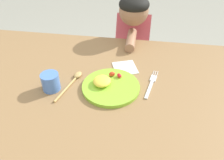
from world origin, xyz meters
The scene contains 7 objects.
dining_table centered at (0.00, 0.00, 0.62)m, with size 1.46×0.93×0.69m.
plate centered at (0.07, 0.00, 0.71)m, with size 0.26×0.26×0.05m.
fork centered at (0.25, 0.05, 0.70)m, with size 0.06×0.21×0.01m.
spoon centered at (-0.10, 0.02, 0.70)m, with size 0.08×0.22×0.02m.
drinking_cup centered at (-0.18, -0.04, 0.73)m, with size 0.08×0.08×0.08m, color #4D7DD7.
person centered at (0.13, 0.59, 0.53)m, with size 0.22×0.40×0.94m.
napkin centered at (0.12, 0.16, 0.70)m, with size 0.11×0.12×0.00m, color white.
Camera 1 is at (0.20, -0.76, 1.35)m, focal length 36.29 mm.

